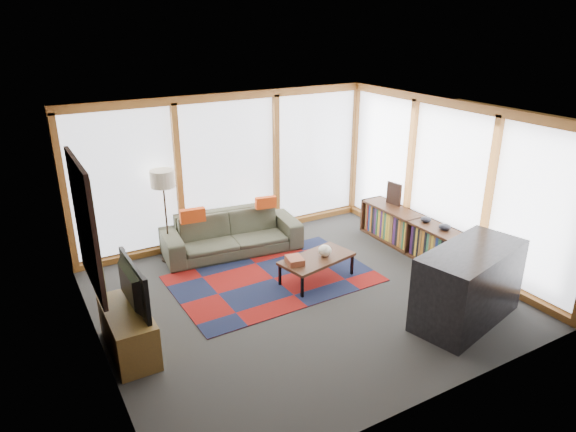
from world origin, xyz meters
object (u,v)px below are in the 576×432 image
floor_lamp (166,216)px  bookshelf (416,235)px  tv_console (128,331)px  bar_counter (468,285)px  coffee_table (317,269)px  sofa (232,233)px  television (126,287)px

floor_lamp → bookshelf: floor_lamp is taller
tv_console → bar_counter: (4.03, -1.49, 0.23)m
floor_lamp → bar_counter: bearing=-52.3°
coffee_table → bookshelf: 1.99m
floor_lamp → coffee_table: floor_lamp is taller
sofa → television: size_ratio=2.30×
floor_lamp → television: floor_lamp is taller
sofa → coffee_table: bearing=-59.9°
coffee_table → bookshelf: bearing=0.1°
sofa → television: (-2.17, -1.93, 0.51)m
coffee_table → tv_console: 2.94m
coffee_table → bar_counter: size_ratio=0.71×
bookshelf → tv_console: bookshelf is taller
coffee_table → sofa: bearing=113.8°
coffee_table → bar_counter: (1.12, -1.89, 0.32)m
television → coffee_table: bearing=-84.7°
floor_lamp → coffee_table: (1.73, -1.80, -0.58)m
sofa → coffee_table: sofa is taller
tv_console → television: television is taller
coffee_table → bookshelf: (1.99, 0.00, 0.12)m
bookshelf → bar_counter: size_ratio=1.53×
floor_lamp → bookshelf: bearing=-25.8°
floor_lamp → bookshelf: size_ratio=0.63×
floor_lamp → tv_console: (-1.18, -2.19, -0.49)m
floor_lamp → television: size_ratio=1.54×
sofa → tv_console: sofa is taller
coffee_table → television: television is taller
sofa → bookshelf: bearing=-24.1°
television → tv_console: bearing=131.5°
bookshelf → tv_console: 4.91m
floor_lamp → television: (-1.14, -2.15, 0.08)m
coffee_table → bookshelf: bookshelf is taller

